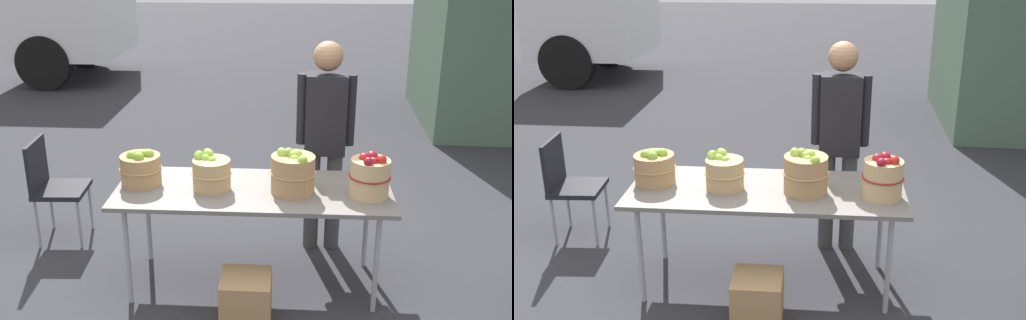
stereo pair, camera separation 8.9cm
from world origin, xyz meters
The scene contains 9 objects.
ground_plane centered at (0.00, 0.00, 0.00)m, with size 40.00×40.00×0.00m, color #2D2D33.
market_table centered at (0.00, 0.00, 0.71)m, with size 1.90×0.76×0.75m.
apple_basket_green_0 centered at (-0.79, 0.04, 0.87)m, with size 0.30×0.30×0.26m.
apple_basket_green_1 centered at (-0.29, -0.01, 0.87)m, with size 0.28×0.28×0.26m.
apple_basket_green_2 centered at (0.27, -0.04, 0.89)m, with size 0.32×0.32×0.31m.
apple_basket_red_0 centered at (0.78, -0.07, 0.89)m, with size 0.28×0.28×0.31m.
vendor_adult centered at (0.51, 0.60, 0.99)m, with size 0.44×0.23×1.67m.
folding_chair centered at (-1.68, 0.60, 0.51)m, with size 0.42×0.42×0.86m.
produce_crate centered at (-0.02, -0.46, 0.16)m, with size 0.33×0.33×0.33m, color #A87F51.
Camera 1 is at (0.26, -3.79, 2.37)m, focal length 41.96 mm.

